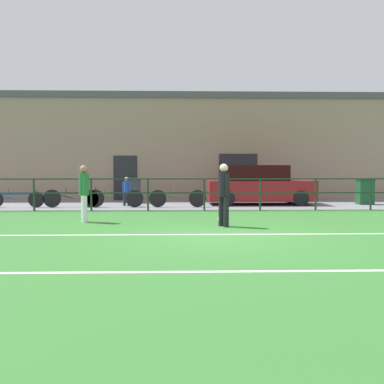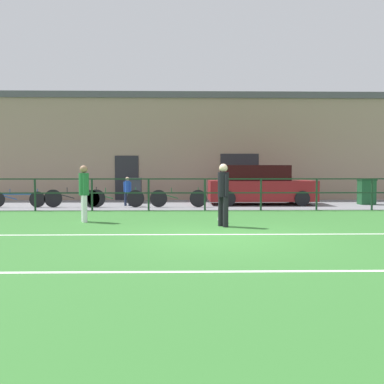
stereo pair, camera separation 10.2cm
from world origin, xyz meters
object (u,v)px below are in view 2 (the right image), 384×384
(bicycle_parked_3, at_px, (75,198))
(trash_bin_0, at_px, (367,191))
(spectator_child, at_px, (127,189))
(parked_car_red, at_px, (260,186))
(bicycle_parked_2, at_px, (113,198))
(bicycle_parked_0, at_px, (178,198))
(player_striker, at_px, (84,190))
(player_goalkeeper, at_px, (223,191))
(trash_bin_1, at_px, (134,190))
(soccer_ball_match, at_px, (222,219))
(bicycle_parked_1, at_px, (17,199))

(bicycle_parked_3, xyz_separation_m, trash_bin_0, (11.70, 1.10, 0.18))
(bicycle_parked_3, bearing_deg, spectator_child, 18.60)
(parked_car_red, height_order, bicycle_parked_2, parked_car_red)
(bicycle_parked_0, bearing_deg, player_striker, -120.24)
(player_goalkeeper, bearing_deg, trash_bin_1, 176.06)
(player_goalkeeper, bearing_deg, soccer_ball_match, 152.05)
(bicycle_parked_2, xyz_separation_m, trash_bin_1, (0.56, 2.20, 0.19))
(parked_car_red, height_order, trash_bin_1, parked_car_red)
(bicycle_parked_0, bearing_deg, bicycle_parked_3, 180.00)
(spectator_child, bearing_deg, parked_car_red, -166.28)
(trash_bin_0, bearing_deg, soccer_ball_match, -137.69)
(player_goalkeeper, relative_size, bicycle_parked_1, 0.76)
(parked_car_red, distance_m, bicycle_parked_2, 5.98)
(bicycle_parked_0, relative_size, trash_bin_0, 2.05)
(player_striker, xyz_separation_m, bicycle_parked_0, (2.59, 4.44, -0.53))
(bicycle_parked_1, bearing_deg, bicycle_parked_2, 0.00)
(bicycle_parked_0, relative_size, bicycle_parked_1, 1.02)
(parked_car_red, relative_size, bicycle_parked_0, 1.97)
(player_goalkeeper, relative_size, trash_bin_1, 1.51)
(player_striker, distance_m, parked_car_red, 8.22)
(bicycle_parked_1, bearing_deg, parked_car_red, 7.51)
(spectator_child, distance_m, trash_bin_1, 1.56)
(trash_bin_0, bearing_deg, bicycle_parked_1, -175.45)
(player_striker, relative_size, bicycle_parked_2, 0.67)
(trash_bin_1, bearing_deg, player_striker, -95.72)
(player_goalkeeper, distance_m, bicycle_parked_3, 7.56)
(bicycle_parked_2, distance_m, bicycle_parked_3, 1.46)
(bicycle_parked_1, bearing_deg, spectator_child, 8.97)
(trash_bin_1, bearing_deg, soccer_ball_match, -65.80)
(player_goalkeeper, distance_m, soccer_ball_match, 1.05)
(soccer_ball_match, xyz_separation_m, bicycle_parked_3, (-5.19, 4.83, 0.26))
(player_striker, distance_m, bicycle_parked_3, 4.67)
(spectator_child, height_order, bicycle_parked_1, spectator_child)
(trash_bin_0, bearing_deg, bicycle_parked_0, -171.89)
(parked_car_red, xyz_separation_m, trash_bin_0, (4.40, -0.15, -0.23))
(player_striker, bearing_deg, soccer_ball_match, 64.51)
(player_goalkeeper, distance_m, trash_bin_1, 8.31)
(bicycle_parked_2, relative_size, trash_bin_0, 2.22)
(parked_car_red, distance_m, bicycle_parked_3, 7.42)
(player_goalkeeper, relative_size, parked_car_red, 0.38)
(bicycle_parked_3, distance_m, trash_bin_0, 11.75)
(bicycle_parked_0, bearing_deg, bicycle_parked_1, -180.00)
(player_goalkeeper, relative_size, trash_bin_0, 1.52)
(bicycle_parked_0, xyz_separation_m, bicycle_parked_3, (-3.95, 0.00, 0.01))
(spectator_child, relative_size, trash_bin_1, 1.07)
(parked_car_red, bearing_deg, trash_bin_0, -1.90)
(spectator_child, height_order, parked_car_red, parked_car_red)
(soccer_ball_match, relative_size, bicycle_parked_3, 0.10)
(player_striker, bearing_deg, bicycle_parked_2, 159.02)
(player_goalkeeper, height_order, bicycle_parked_1, player_goalkeeper)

